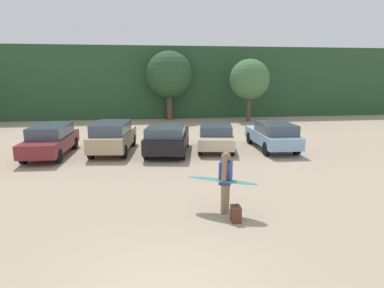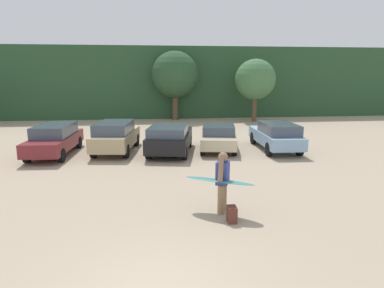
{
  "view_description": "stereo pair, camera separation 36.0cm",
  "coord_description": "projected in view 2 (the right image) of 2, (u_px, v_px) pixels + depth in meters",
  "views": [
    {
      "loc": [
        -0.3,
        -5.66,
        3.98
      ],
      "look_at": [
        1.54,
        6.96,
        1.38
      ],
      "focal_mm": 31.98,
      "sensor_mm": 36.0,
      "label": 1
    },
    {
      "loc": [
        0.06,
        -5.71,
        3.98
      ],
      "look_at": [
        1.54,
        6.96,
        1.38
      ],
      "focal_mm": 31.98,
      "sensor_mm": 36.0,
      "label": 2
    }
  ],
  "objects": [
    {
      "name": "tree_far_right",
      "position": [
        255.0,
        80.0,
        28.72
      ],
      "size": [
        3.4,
        3.4,
        5.27
      ],
      "color": "brown",
      "rests_on": "ground_plane"
    },
    {
      "name": "backpack_dropped",
      "position": [
        232.0,
        214.0,
        9.34
      ],
      "size": [
        0.24,
        0.34,
        0.45
      ],
      "color": "#592D23",
      "rests_on": "ground_plane"
    },
    {
      "name": "surfboard_teal",
      "position": [
        219.0,
        181.0,
        9.84
      ],
      "size": [
        2.1,
        1.54,
        0.17
      ],
      "rotation": [
        0.0,
        0.0,
        2.62
      ],
      "color": "teal"
    },
    {
      "name": "parked_car_sky_blue",
      "position": [
        276.0,
        135.0,
        18.18
      ],
      "size": [
        1.91,
        4.68,
        1.49
      ],
      "rotation": [
        0.0,
        0.0,
        1.53
      ],
      "color": "#84ADD1",
      "rests_on": "ground_plane"
    },
    {
      "name": "person_adult",
      "position": [
        223.0,
        179.0,
        9.89
      ],
      "size": [
        0.48,
        0.77,
        1.8
      ],
      "rotation": [
        0.0,
        0.0,
        2.73
      ],
      "color": "#8C6B4C",
      "rests_on": "ground_plane"
    },
    {
      "name": "tree_center_right",
      "position": [
        175.0,
        75.0,
        29.89
      ],
      "size": [
        4.09,
        4.09,
        6.01
      ],
      "color": "brown",
      "rests_on": "ground_plane"
    },
    {
      "name": "parked_car_tan",
      "position": [
        116.0,
        136.0,
        17.72
      ],
      "size": [
        2.31,
        4.6,
        1.61
      ],
      "rotation": [
        0.0,
        0.0,
        1.44
      ],
      "color": "tan",
      "rests_on": "ground_plane"
    },
    {
      "name": "parked_car_black",
      "position": [
        170.0,
        138.0,
        17.4
      ],
      "size": [
        2.71,
        4.66,
        1.49
      ],
      "rotation": [
        0.0,
        0.0,
        1.39
      ],
      "color": "black",
      "rests_on": "ground_plane"
    },
    {
      "name": "parked_car_maroon",
      "position": [
        55.0,
        139.0,
        17.14
      ],
      "size": [
        1.95,
        4.75,
        1.52
      ],
      "rotation": [
        0.0,
        0.0,
        1.52
      ],
      "color": "maroon",
      "rests_on": "ground_plane"
    },
    {
      "name": "hillside_ridge",
      "position": [
        151.0,
        82.0,
        36.27
      ],
      "size": [
        108.0,
        12.0,
        6.47
      ],
      "primitive_type": "cube",
      "color": "#284C2D",
      "rests_on": "ground_plane"
    },
    {
      "name": "parked_car_champagne",
      "position": [
        219.0,
        137.0,
        18.23
      ],
      "size": [
        2.48,
        4.18,
        1.34
      ],
      "rotation": [
        0.0,
        0.0,
        1.38
      ],
      "color": "beige",
      "rests_on": "ground_plane"
    }
  ]
}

